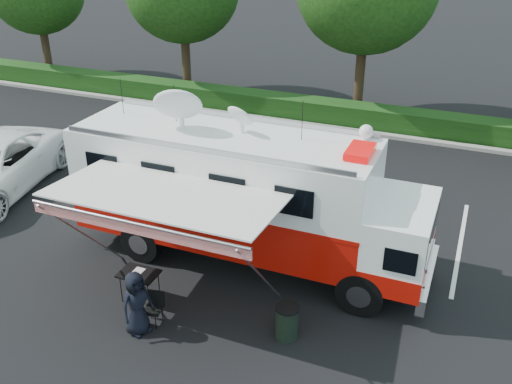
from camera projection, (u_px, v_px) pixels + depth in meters
ground_plane at (249, 259)px, 16.22m from camera, size 120.00×120.00×0.00m
back_border at (391, 10)px, 24.23m from camera, size 60.00×6.14×8.87m
stall_lines at (271, 209)px, 18.87m from camera, size 24.12×5.50×0.01m
command_truck at (246, 195)px, 15.34m from camera, size 9.79×2.69×4.70m
awning at (161, 201)px, 12.87m from camera, size 5.35×2.75×3.23m
person at (140, 331)px, 13.47m from camera, size 0.77×0.93×1.64m
folding_table at (139, 274)px, 14.20m from camera, size 0.98×0.70×0.83m
folding_chair at (155, 305)px, 13.57m from camera, size 0.47×0.49×0.85m
trash_bin at (287, 322)px, 13.12m from camera, size 0.57×0.57×0.85m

